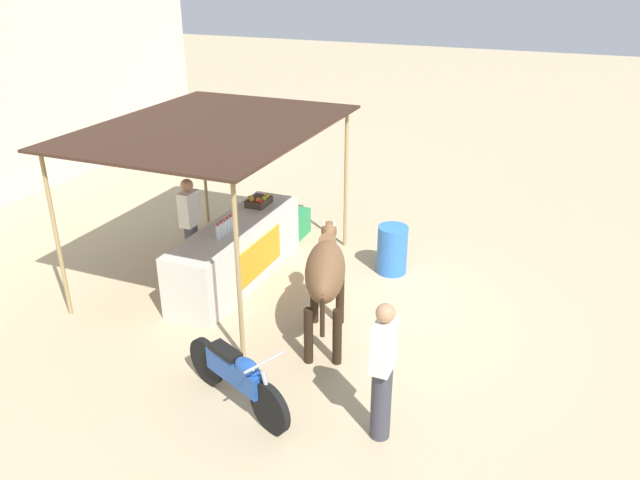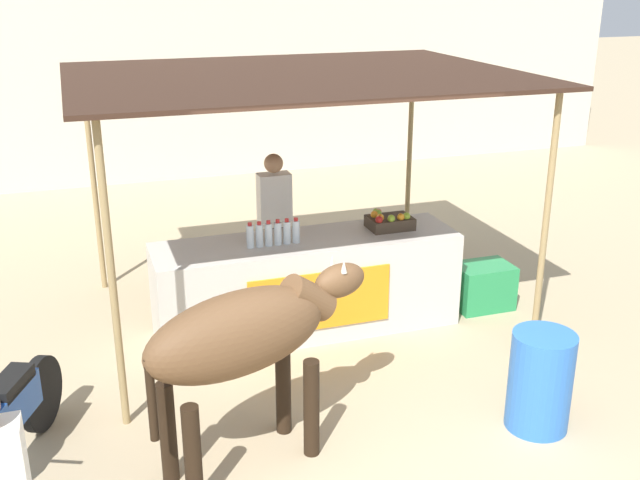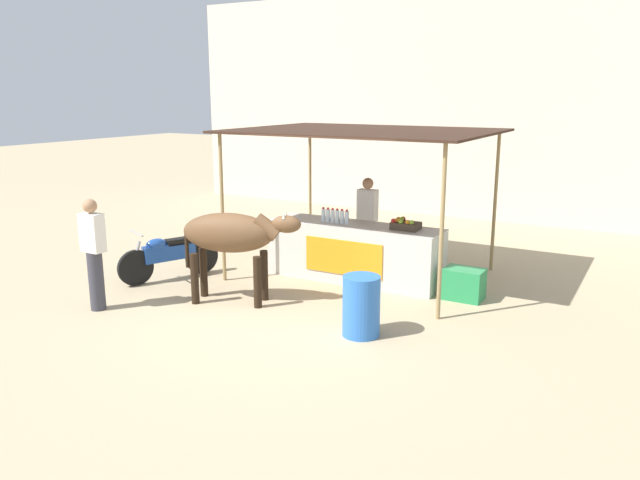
# 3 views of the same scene
# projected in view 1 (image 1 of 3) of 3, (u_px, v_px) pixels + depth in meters

# --- Properties ---
(ground_plane) EXTENTS (60.00, 60.00, 0.00)m
(ground_plane) POSITION_uv_depth(u_px,v_px,m) (367.00, 305.00, 9.37)
(ground_plane) COLOR tan
(stall_counter) EXTENTS (3.00, 0.82, 0.96)m
(stall_counter) POSITION_uv_depth(u_px,v_px,m) (237.00, 252.00, 9.94)
(stall_counter) COLOR beige
(stall_counter) RESTS_ON ground
(stall_awning) EXTENTS (4.20, 3.20, 2.52)m
(stall_awning) POSITION_uv_depth(u_px,v_px,m) (212.00, 131.00, 9.24)
(stall_awning) COLOR #382319
(stall_awning) RESTS_ON ground
(water_bottle_row) EXTENTS (0.52, 0.07, 0.25)m
(water_bottle_row) POSITION_uv_depth(u_px,v_px,m) (226.00, 226.00, 9.38)
(water_bottle_row) COLOR silver
(water_bottle_row) RESTS_ON stall_counter
(fruit_crate) EXTENTS (0.44, 0.32, 0.18)m
(fruit_crate) POSITION_uv_depth(u_px,v_px,m) (259.00, 201.00, 10.47)
(fruit_crate) COLOR #3F3326
(fruit_crate) RESTS_ON stall_counter
(vendor_behind_counter) EXTENTS (0.34, 0.22, 1.65)m
(vendor_behind_counter) POSITION_uv_depth(u_px,v_px,m) (191.00, 227.00, 9.95)
(vendor_behind_counter) COLOR #383842
(vendor_behind_counter) RESTS_ON ground
(cooler_box) EXTENTS (0.60, 0.44, 0.48)m
(cooler_box) POSITION_uv_depth(u_px,v_px,m) (294.00, 223.00, 11.63)
(cooler_box) COLOR #268C4C
(cooler_box) RESTS_ON ground
(water_barrel) EXTENTS (0.49, 0.49, 0.81)m
(water_barrel) POSITION_uv_depth(u_px,v_px,m) (392.00, 250.00, 10.21)
(water_barrel) COLOR blue
(water_barrel) RESTS_ON ground
(cow) EXTENTS (1.84, 0.94, 1.44)m
(cow) POSITION_uv_depth(u_px,v_px,m) (326.00, 271.00, 8.13)
(cow) COLOR brown
(cow) RESTS_ON ground
(motorcycle_parked) EXTENTS (0.87, 1.68, 0.90)m
(motorcycle_parked) POSITION_uv_depth(u_px,v_px,m) (237.00, 375.00, 7.10)
(motorcycle_parked) COLOR black
(motorcycle_parked) RESTS_ON ground
(passerby_on_street) EXTENTS (0.34, 0.22, 1.65)m
(passerby_on_street) POSITION_uv_depth(u_px,v_px,m) (383.00, 371.00, 6.47)
(passerby_on_street) COLOR #383842
(passerby_on_street) RESTS_ON ground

